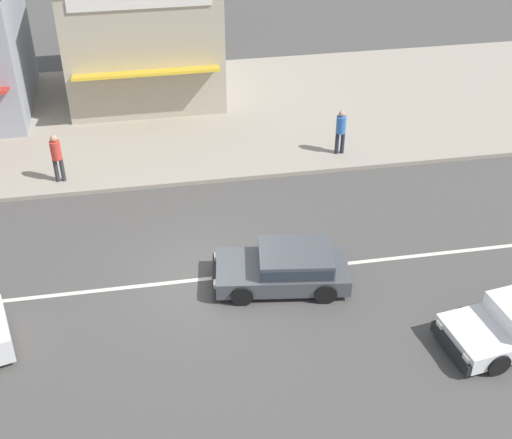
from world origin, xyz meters
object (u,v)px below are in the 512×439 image
Objects in this scene: hatchback_dark_grey_3 at (287,266)px; pedestrian_near_clock at (56,155)px; pedestrian_mid_kerb at (341,129)px; shopfront_mid_block at (142,31)px.

hatchback_dark_grey_3 is 2.27× the size of pedestrian_near_clock.
pedestrian_near_clock is (-6.36, 6.24, 0.56)m from hatchback_dark_grey_3.
hatchback_dark_grey_3 is 2.34× the size of pedestrian_mid_kerb.
pedestrian_near_clock is 9.61m from pedestrian_mid_kerb.
pedestrian_near_clock is at bearing 135.53° from hatchback_dark_grey_3.
hatchback_dark_grey_3 is 0.64× the size of shopfront_mid_block.
pedestrian_mid_kerb is (9.61, 0.24, -0.04)m from pedestrian_near_clock.
pedestrian_near_clock reaches higher than hatchback_dark_grey_3.
pedestrian_mid_kerb is at bearing 1.40° from pedestrian_near_clock.
hatchback_dark_grey_3 is at bearing -116.63° from pedestrian_mid_kerb.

